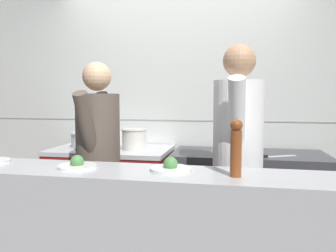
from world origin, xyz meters
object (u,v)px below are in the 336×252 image
object	(u,v)px
oven_range	(112,192)
chef_head_cook	(98,158)
mixing_bowl_steel	(221,147)
chef_sous	(238,154)
stock_pot	(86,139)
sauce_pot	(134,139)
plated_dish_appetiser	(77,165)
pepper_mill	(236,147)
plated_dish_dessert	(171,167)
chefs_knife	(272,156)

from	to	relation	value
oven_range	chef_head_cook	xyz separation A→B (m)	(0.15, -0.66, 0.48)
mixing_bowl_steel	chef_sous	xyz separation A→B (m)	(0.14, -0.62, 0.05)
stock_pot	sauce_pot	xyz separation A→B (m)	(0.51, -0.03, 0.02)
plated_dish_appetiser	chef_head_cook	distance (m)	0.53
pepper_mill	sauce_pot	bearing A→B (deg)	128.72
oven_range	plated_dish_dessert	bearing A→B (deg)	-54.41
oven_range	plated_dish_dessert	xyz separation A→B (m)	(0.81, -1.14, 0.53)
stock_pot	mixing_bowl_steel	world-z (taller)	stock_pot
oven_range	mixing_bowl_steel	world-z (taller)	mixing_bowl_steel
chefs_knife	plated_dish_dessert	bearing A→B (deg)	-125.30
chef_head_cook	chefs_knife	bearing A→B (deg)	18.06
oven_range	plated_dish_appetiser	bearing A→B (deg)	-78.76
sauce_pot	plated_dish_dessert	size ratio (longest dim) A/B	0.99
mixing_bowl_steel	pepper_mill	bearing A→B (deg)	-84.30
stock_pot	plated_dish_appetiser	xyz separation A→B (m)	(0.50, -1.18, 0.00)
pepper_mill	chef_head_cook	distance (m)	1.20
plated_dish_appetiser	plated_dish_dessert	distance (m)	0.58
chef_sous	chef_head_cook	bearing A→B (deg)	-174.36
oven_range	chef_head_cook	bearing A→B (deg)	-77.26
chef_head_cook	chef_sous	bearing A→B (deg)	0.59
stock_pot	plated_dish_dessert	bearing A→B (deg)	-46.53
plated_dish_appetiser	chefs_knife	bearing A→B (deg)	38.54
plated_dish_dessert	chef_sous	bearing A→B (deg)	52.91
oven_range	plated_dish_dessert	world-z (taller)	plated_dish_dessert
stock_pot	sauce_pot	world-z (taller)	sauce_pot
stock_pot	pepper_mill	bearing A→B (deg)	-39.86
plated_dish_dessert	chef_head_cook	bearing A→B (deg)	144.42
chefs_knife	plated_dish_appetiser	distance (m)	1.62
pepper_mill	chefs_knife	bearing A→B (deg)	73.64
plated_dish_appetiser	mixing_bowl_steel	bearing A→B (deg)	54.74
plated_dish_dessert	pepper_mill	world-z (taller)	pepper_mill
chefs_knife	stock_pot	bearing A→B (deg)	174.51
oven_range	stock_pot	xyz separation A→B (m)	(-0.26, -0.00, 0.53)
oven_range	sauce_pot	size ratio (longest dim) A/B	4.74
chefs_knife	chef_head_cook	size ratio (longest dim) A/B	0.21
mixing_bowl_steel	chefs_knife	distance (m)	0.47
pepper_mill	chef_sous	size ratio (longest dim) A/B	0.18
stock_pot	chefs_knife	world-z (taller)	stock_pot
plated_dish_dessert	chefs_knife	bearing A→B (deg)	54.70
oven_range	chef_sous	bearing A→B (deg)	-26.94
sauce_pot	plated_dish_dessert	bearing A→B (deg)	-62.69
plated_dish_dessert	oven_range	bearing A→B (deg)	125.59
stock_pot	chefs_knife	size ratio (longest dim) A/B	0.87
oven_range	pepper_mill	bearing A→B (deg)	-45.57
stock_pot	chef_head_cook	bearing A→B (deg)	-57.99
plated_dish_dessert	chef_head_cook	size ratio (longest dim) A/B	0.15
stock_pot	chef_head_cook	distance (m)	0.78
plated_dish_dessert	stock_pot	bearing A→B (deg)	133.47
stock_pot	chef_sous	world-z (taller)	chef_sous
plated_dish_appetiser	plated_dish_dessert	bearing A→B (deg)	3.96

